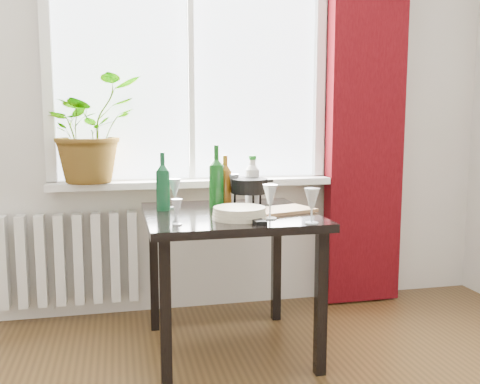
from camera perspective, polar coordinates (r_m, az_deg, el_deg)
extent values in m
cube|color=white|center=(3.37, -5.33, 14.34)|extent=(1.72, 0.08, 1.62)
cube|color=white|center=(3.30, -5.00, 0.98)|extent=(1.72, 0.20, 0.04)
cube|color=#3B0509|center=(3.58, 13.27, 8.90)|extent=(0.50, 0.12, 2.56)
cube|color=silver|center=(3.39, -17.73, -6.83)|extent=(0.80, 0.10, 0.55)
cube|color=black|center=(2.74, -1.16, -2.58)|extent=(0.85, 0.85, 0.04)
cube|color=black|center=(2.44, -7.97, -12.99)|extent=(0.05, 0.05, 0.70)
cube|color=black|center=(3.13, -9.15, -8.31)|extent=(0.05, 0.05, 0.70)
cube|color=black|center=(2.60, 8.61, -11.69)|extent=(0.05, 0.05, 0.70)
cube|color=black|center=(3.26, 3.88, -7.60)|extent=(0.05, 0.05, 0.70)
imported|color=#1B671B|center=(3.24, -15.78, 6.47)|extent=(0.74, 0.73, 0.62)
cylinder|color=beige|center=(2.55, -0.05, -2.26)|extent=(0.33, 0.33, 0.06)
cube|color=black|center=(2.47, 1.71, -3.04)|extent=(0.06, 0.18, 0.02)
cube|color=#A17348|center=(2.76, 4.53, -1.94)|extent=(0.36, 0.29, 0.02)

